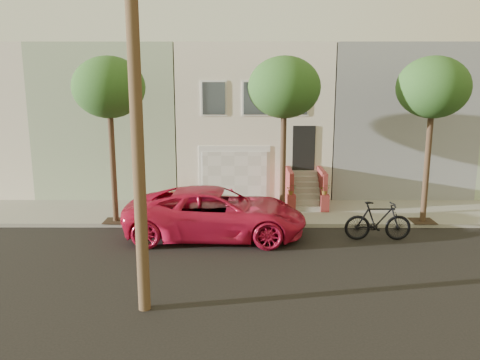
{
  "coord_description": "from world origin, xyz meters",
  "views": [
    {
      "loc": [
        -0.57,
        -14.51,
        5.71
      ],
      "look_at": [
        -0.64,
        3.0,
        1.98
      ],
      "focal_mm": 36.68,
      "sensor_mm": 36.0,
      "label": 1
    }
  ],
  "objects": [
    {
      "name": "tree_left",
      "position": [
        -5.5,
        3.9,
        5.26
      ],
      "size": [
        2.7,
        2.57,
        6.3
      ],
      "color": "#2D2116",
      "rests_on": "sidewalk"
    },
    {
      "name": "ground",
      "position": [
        0.0,
        0.0,
        0.0
      ],
      "size": [
        90.0,
        90.0,
        0.0
      ],
      "primitive_type": "plane",
      "color": "black",
      "rests_on": "ground"
    },
    {
      "name": "pickup_truck",
      "position": [
        -1.5,
        2.43,
        0.9
      ],
      "size": [
        6.52,
        3.15,
        1.79
      ],
      "primitive_type": "imported",
      "rotation": [
        0.0,
        0.0,
        1.54
      ],
      "color": "#BD1335",
      "rests_on": "ground"
    },
    {
      "name": "tree_mid",
      "position": [
        1.0,
        3.9,
        5.26
      ],
      "size": [
        2.7,
        2.57,
        6.3
      ],
      "color": "#2D2116",
      "rests_on": "sidewalk"
    },
    {
      "name": "sidewalk",
      "position": [
        0.0,
        5.35,
        0.07
      ],
      "size": [
        40.0,
        3.7,
        0.15
      ],
      "primitive_type": "cube",
      "color": "gray",
      "rests_on": "ground"
    },
    {
      "name": "motorcycle",
      "position": [
        4.23,
        2.08,
        0.7
      ],
      "size": [
        2.34,
        0.67,
        1.41
      ],
      "primitive_type": "imported",
      "rotation": [
        0.0,
        0.0,
        1.57
      ],
      "color": "black",
      "rests_on": "ground"
    },
    {
      "name": "house_row",
      "position": [
        0.0,
        11.19,
        3.64
      ],
      "size": [
        33.1,
        11.7,
        7.0
      ],
      "color": "silver",
      "rests_on": "sidewalk"
    },
    {
      "name": "tree_right",
      "position": [
        6.5,
        3.9,
        5.26
      ],
      "size": [
        2.7,
        2.57,
        6.3
      ],
      "color": "#2D2116",
      "rests_on": "sidewalk"
    }
  ]
}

